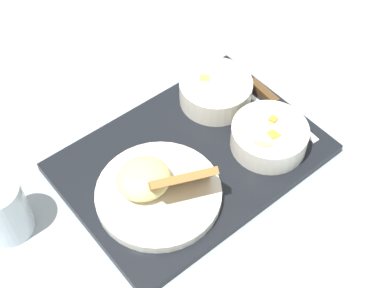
# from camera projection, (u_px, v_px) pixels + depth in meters

# --- Properties ---
(ground_plane) EXTENTS (4.00, 4.00, 0.00)m
(ground_plane) POSITION_uv_depth(u_px,v_px,m) (192.00, 161.00, 0.96)
(ground_plane) COLOR #99A3AD
(serving_tray) EXTENTS (0.47, 0.35, 0.02)m
(serving_tray) POSITION_uv_depth(u_px,v_px,m) (192.00, 158.00, 0.95)
(serving_tray) COLOR black
(serving_tray) RESTS_ON ground_plane
(bowl_salad) EXTENTS (0.14, 0.14, 0.05)m
(bowl_salad) POSITION_uv_depth(u_px,v_px,m) (269.00, 135.00, 0.94)
(bowl_salad) COLOR silver
(bowl_salad) RESTS_ON serving_tray
(bowl_soup) EXTENTS (0.14, 0.14, 0.05)m
(bowl_soup) POSITION_uv_depth(u_px,v_px,m) (216.00, 90.00, 1.01)
(bowl_soup) COLOR silver
(bowl_soup) RESTS_ON serving_tray
(plate_main) EXTENTS (0.21, 0.21, 0.10)m
(plate_main) POSITION_uv_depth(u_px,v_px,m) (157.00, 188.00, 0.88)
(plate_main) COLOR silver
(plate_main) RESTS_ON serving_tray
(knife) EXTENTS (0.04, 0.18, 0.02)m
(knife) POSITION_uv_depth(u_px,v_px,m) (270.00, 98.00, 1.02)
(knife) COLOR silver
(knife) RESTS_ON serving_tray
(spoon) EXTENTS (0.03, 0.15, 0.01)m
(spoon) POSITION_uv_depth(u_px,v_px,m) (270.00, 112.00, 1.00)
(spoon) COLOR silver
(spoon) RESTS_ON serving_tray
(glass_water) EXTENTS (0.08, 0.08, 0.11)m
(glass_water) POSITION_uv_depth(u_px,v_px,m) (3.00, 211.00, 0.84)
(glass_water) COLOR silver
(glass_water) RESTS_ON ground_plane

